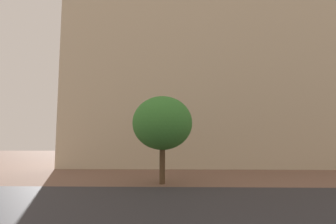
{
  "coord_description": "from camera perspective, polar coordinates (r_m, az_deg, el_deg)",
  "views": [
    {
      "loc": [
        0.28,
        -2.22,
        2.31
      ],
      "look_at": [
        -0.07,
        9.62,
        3.61
      ],
      "focal_mm": 29.19,
      "sensor_mm": 36.0,
      "label": 1
    }
  ],
  "objects": [
    {
      "name": "tree_curb_far",
      "position": [
        15.48,
        -1.18,
        -2.35
      ],
      "size": [
        3.38,
        3.38,
        4.91
      ],
      "color": "#4C3823",
      "rests_on": "ground_plane"
    },
    {
      "name": "landmark_building",
      "position": [
        30.84,
        6.96,
        9.98
      ],
      "size": [
        27.24,
        12.66,
        33.96
      ],
      "color": "beige",
      "rests_on": "ground_plane"
    },
    {
      "name": "street_asphalt_strip",
      "position": [
        10.71,
        0.18,
        -18.73
      ],
      "size": [
        120.0,
        7.9,
        0.0
      ],
      "primitive_type": "cube",
      "color": "#2D2D33",
      "rests_on": "ground_plane"
    },
    {
      "name": "ground_plane",
      "position": [
        12.44,
        0.4,
        -16.98
      ],
      "size": [
        120.0,
        120.0,
        0.0
      ],
      "primitive_type": "plane",
      "color": "brown"
    }
  ]
}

